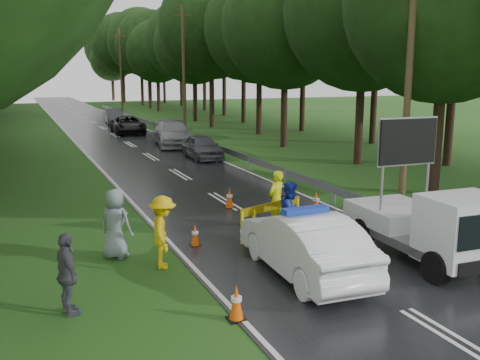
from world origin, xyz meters
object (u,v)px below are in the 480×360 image
officer (276,200)px  queue_car_third (128,125)px  work_truck (432,225)px  queue_car_second (173,134)px  police_sedan (304,244)px  queue_car_first (202,147)px  queue_car_fourth (114,116)px  civilian (291,212)px  barrier (271,211)px

officer → queue_car_third: 28.82m
work_truck → queue_car_second: size_ratio=0.83×
police_sedan → work_truck: size_ratio=1.02×
queue_car_first → queue_car_second: bearing=91.8°
work_truck → queue_car_second: (0.01, 24.55, -0.17)m
queue_car_third → queue_car_fourth: size_ratio=1.15×
queue_car_second → police_sedan: bearing=-90.6°
civilian → queue_car_fourth: 39.29m
barrier → queue_car_first: bearing=59.1°
queue_car_first → queue_car_third: queue_car_third is taller
barrier → queue_car_first: size_ratio=0.59×
barrier → civilian: civilian is taller
civilian → barrier: bearing=61.4°
barrier → queue_car_fourth: (1.97, 38.39, -0.06)m
queue_car_third → queue_car_fourth: queue_car_fourth is taller
queue_car_fourth → queue_car_first: bearing=-82.9°
police_sedan → work_truck: work_truck is taller
civilian → queue_car_first: 15.95m
officer → civilian: size_ratio=1.02×
barrier → officer: officer is taller
officer → civilian: 1.53m
queue_car_first → barrier: bearing=-99.1°
work_truck → officer: work_truck is taller
barrier → civilian: (0.21, -0.86, 0.13)m
queue_car_third → queue_car_first: bearing=-82.1°
barrier → officer: size_ratio=1.27×
police_sedan → queue_car_first: bearing=-98.6°
police_sedan → queue_car_fourth: police_sedan is taller
work_truck → queue_car_third: (-1.34, 33.13, -0.29)m
officer → queue_car_first: (2.39, 14.22, -0.25)m
queue_car_third → queue_car_fourth: 8.97m
civilian → queue_car_second: 21.89m
queue_car_third → queue_car_fourth: (0.43, 8.96, 0.02)m
officer → queue_car_fourth: (1.47, 37.75, -0.22)m
civilian → queue_car_second: (2.67, 21.72, -0.10)m
work_truck → queue_car_first: size_ratio=1.16×
civilian → queue_car_third: 30.33m
barrier → queue_car_first: (2.88, 14.86, -0.10)m
queue_car_first → queue_car_third: 14.64m
queue_car_first → queue_car_second: 6.00m
work_truck → queue_car_first: 18.55m
work_truck → police_sedan: bearing=174.5°
work_truck → civilian: bearing=135.5°
officer → queue_car_fourth: officer is taller
barrier → civilian: size_ratio=1.30×
police_sedan → queue_car_second: (3.56, 24.07, 0.04)m
barrier → queue_car_fourth: 38.44m
police_sedan → officer: 4.02m
officer → queue_car_third: size_ratio=0.37×
officer → queue_car_second: size_ratio=0.33×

